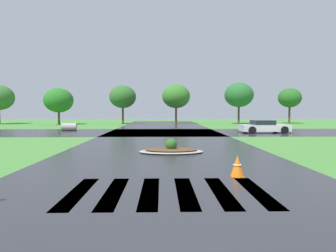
{
  "coord_description": "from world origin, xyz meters",
  "views": [
    {
      "loc": [
        -0.15,
        -2.58,
        2.08
      ],
      "look_at": [
        0.14,
        10.73,
        1.33
      ],
      "focal_mm": 31.42,
      "sensor_mm": 36.0,
      "label": 1
    }
  ],
  "objects_px": {
    "median_island": "(171,150)",
    "car_blue_compact": "(264,127)",
    "traffic_cone": "(237,166)",
    "drainage_pipe_stack": "(69,127)"
  },
  "relations": [
    {
      "from": "median_island",
      "to": "drainage_pipe_stack",
      "type": "height_order",
      "value": "drainage_pipe_stack"
    },
    {
      "from": "median_island",
      "to": "drainage_pipe_stack",
      "type": "bearing_deg",
      "value": 122.89
    },
    {
      "from": "median_island",
      "to": "car_blue_compact",
      "type": "xyz_separation_m",
      "value": [
        8.59,
        11.63,
        0.4
      ]
    },
    {
      "from": "median_island",
      "to": "traffic_cone",
      "type": "distance_m",
      "value": 5.49
    },
    {
      "from": "car_blue_compact",
      "to": "drainage_pipe_stack",
      "type": "height_order",
      "value": "car_blue_compact"
    },
    {
      "from": "drainage_pipe_stack",
      "to": "traffic_cone",
      "type": "height_order",
      "value": "drainage_pipe_stack"
    },
    {
      "from": "car_blue_compact",
      "to": "traffic_cone",
      "type": "distance_m",
      "value": 18.08
    },
    {
      "from": "drainage_pipe_stack",
      "to": "traffic_cone",
      "type": "distance_m",
      "value": 22.87
    },
    {
      "from": "median_island",
      "to": "car_blue_compact",
      "type": "height_order",
      "value": "car_blue_compact"
    },
    {
      "from": "car_blue_compact",
      "to": "traffic_cone",
      "type": "xyz_separation_m",
      "value": [
        -6.71,
        -16.78,
        -0.21
      ]
    }
  ]
}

